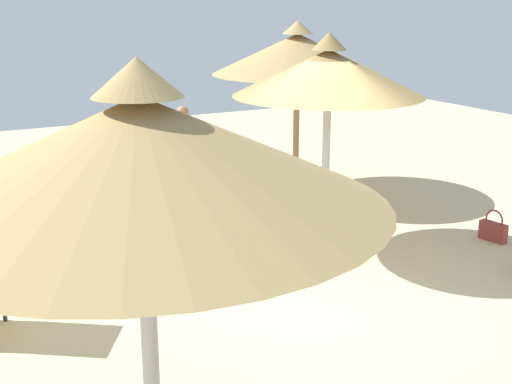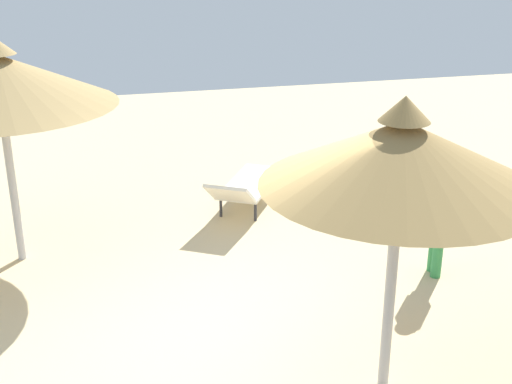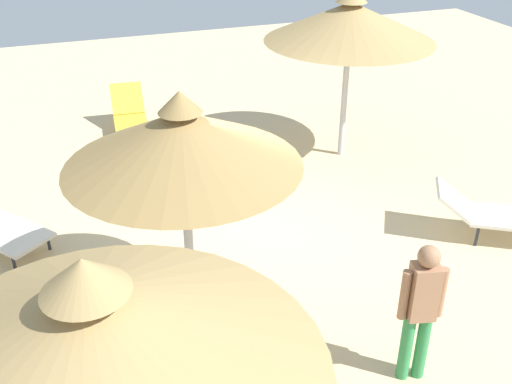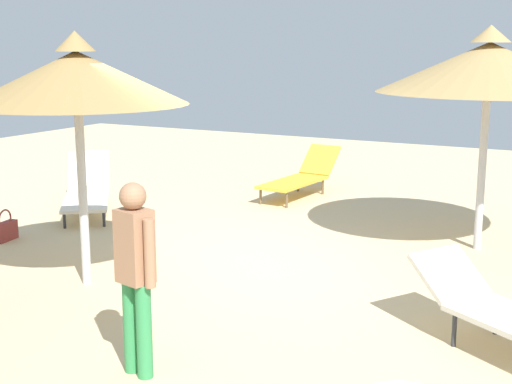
{
  "view_description": "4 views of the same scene",
  "coord_description": "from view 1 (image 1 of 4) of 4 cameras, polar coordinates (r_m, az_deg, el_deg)",
  "views": [
    {
      "loc": [
        -3.77,
        -5.99,
        3.24
      ],
      "look_at": [
        -0.31,
        0.44,
        1.16
      ],
      "focal_mm": 47.66,
      "sensor_mm": 36.0,
      "label": 1
    },
    {
      "loc": [
        6.06,
        -1.37,
        4.11
      ],
      "look_at": [
        -0.85,
        0.39,
        1.34
      ],
      "focal_mm": 47.42,
      "sensor_mm": 36.0,
      "label": 2
    },
    {
      "loc": [
        2.23,
        6.54,
        4.78
      ],
      "look_at": [
        -0.07,
        0.04,
        0.94
      ],
      "focal_mm": 42.32,
      "sensor_mm": 36.0,
      "label": 3
    },
    {
      "loc": [
        -4.29,
        7.13,
        2.71
      ],
      "look_at": [
        -0.95,
        0.86,
        1.22
      ],
      "focal_mm": 49.96,
      "sensor_mm": 36.0,
      "label": 4
    }
  ],
  "objects": [
    {
      "name": "person_standing_edge",
      "position": [
        9.49,
        -9.34,
        1.6
      ],
      "size": [
        0.45,
        0.28,
        1.63
      ],
      "color": "#338C4C",
      "rests_on": "ground"
    },
    {
      "name": "ground",
      "position": [
        7.81,
        3.62,
        -9.03
      ],
      "size": [
        24.0,
        24.0,
        0.1
      ],
      "primitive_type": "cube",
      "color": "beige"
    },
    {
      "name": "parasol_umbrella_near_left",
      "position": [
        11.46,
        3.49,
        11.49
      ],
      "size": [
        2.85,
        2.85,
        2.9
      ],
      "color": "olive",
      "rests_on": "ground"
    },
    {
      "name": "parasol_umbrella_far_right",
      "position": [
        3.87,
        -9.66,
        3.3
      ],
      "size": [
        2.86,
        2.86,
        2.94
      ],
      "color": "#B2B2B7",
      "rests_on": "ground"
    },
    {
      "name": "person_standing_center",
      "position": [
        11.17,
        -6.12,
        3.76
      ],
      "size": [
        0.44,
        0.34,
        1.58
      ],
      "color": "#A57554",
      "rests_on": "ground"
    },
    {
      "name": "parasol_umbrella_back",
      "position": [
        8.7,
        6.09,
        9.91
      ],
      "size": [
        2.44,
        2.44,
        2.84
      ],
      "color": "#B2B2B7",
      "rests_on": "ground"
    },
    {
      "name": "handbag",
      "position": [
        9.96,
        19.28,
        -3.04
      ],
      "size": [
        0.19,
        0.4,
        0.45
      ],
      "color": "maroon",
      "rests_on": "ground"
    }
  ]
}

